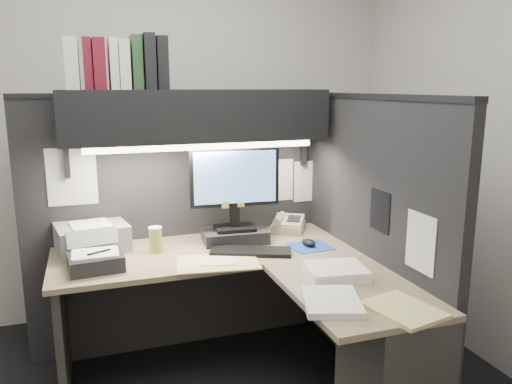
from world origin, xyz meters
The scene contains 22 objects.
wall_back centered at (0.00, 1.50, 1.35)m, with size 3.50×0.04×2.70m, color beige.
wall_front centered at (0.00, -1.50, 1.35)m, with size 3.50×0.04×2.70m, color beige.
wall_right centered at (1.75, 0.00, 1.35)m, with size 0.04×3.00×2.70m, color beige.
partition_back centered at (0.03, 0.93, 0.80)m, with size 1.90×0.06×1.60m, color black.
partition_right centered at (0.98, 0.18, 0.80)m, with size 0.06×1.50×1.60m, color black.
desk centered at (0.43, 0.00, 0.44)m, with size 1.70×1.53×0.73m.
overhead_shelf centered at (0.12, 0.75, 1.50)m, with size 1.55×0.34×0.30m, color black.
task_light_tube centered at (0.12, 0.61, 1.33)m, with size 0.04×0.04×1.32m, color white.
monitor centered at (0.32, 0.66, 0.96)m, with size 0.54×0.27×0.59m.
keyboard centered at (0.35, 0.42, 0.74)m, with size 0.46×0.15×0.02m, color black.
mousepad centered at (0.71, 0.41, 0.73)m, with size 0.23×0.21×0.00m, color #1C419C.
mouse centered at (0.71, 0.42, 0.75)m, with size 0.07×0.11×0.04m, color black.
telephone centered at (0.72, 0.77, 0.77)m, with size 0.20×0.21×0.08m, color #C6B398.
coffee_cup centered at (-0.17, 0.62, 0.80)m, with size 0.07×0.07×0.14m, color #CDC452.
printer centered at (-0.51, 0.78, 0.81)m, with size 0.39×0.33×0.15m, color gray.
notebook_stack centered at (-0.50, 0.44, 0.77)m, with size 0.27×0.22×0.08m, color black.
open_folder centered at (0.12, 0.32, 0.73)m, with size 0.44×0.29×0.01m, color #CDC073.
paper_stack_a centered at (0.63, -0.07, 0.76)m, with size 0.29×0.24×0.06m, color white.
paper_stack_b centered at (0.46, -0.35, 0.75)m, with size 0.24×0.30×0.03m, color white.
manila_stack centered at (0.72, -0.51, 0.74)m, with size 0.24×0.31×0.02m, color #CDC073.
binder_row centered at (-0.31, 0.74, 1.79)m, with size 0.54×0.25×0.30m.
pinned_papers centered at (0.42, 0.56, 1.05)m, with size 1.76×1.31×0.51m.
Camera 1 is at (-0.51, -2.17, 1.67)m, focal length 35.00 mm.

